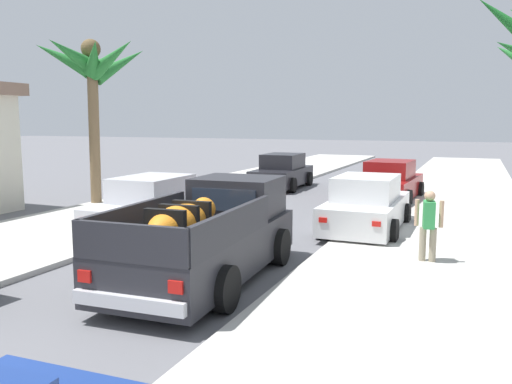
# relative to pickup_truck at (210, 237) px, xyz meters

# --- Properties ---
(sidewalk_left) EXTENTS (4.86, 60.00, 0.12)m
(sidewalk_left) POSITION_rel_pickup_truck_xyz_m (-5.63, 5.39, -0.75)
(sidewalk_left) COLOR beige
(sidewalk_left) RESTS_ON ground
(sidewalk_right) EXTENTS (4.86, 60.00, 0.12)m
(sidewalk_right) POSITION_rel_pickup_truck_xyz_m (3.86, 5.39, -0.75)
(sidewalk_right) COLOR beige
(sidewalk_right) RESTS_ON ground
(curb_left) EXTENTS (0.16, 60.00, 0.10)m
(curb_left) POSITION_rel_pickup_truck_xyz_m (-4.60, 5.39, -0.76)
(curb_left) COLOR silver
(curb_left) RESTS_ON ground
(curb_right) EXTENTS (0.16, 60.00, 0.10)m
(curb_right) POSITION_rel_pickup_truck_xyz_m (2.83, 5.39, -0.76)
(curb_right) COLOR silver
(curb_right) RESTS_ON ground
(pickup_truck) EXTENTS (2.42, 5.31, 1.80)m
(pickup_truck) POSITION_rel_pickup_truck_xyz_m (0.00, 0.00, 0.00)
(pickup_truck) COLOR #28282D
(pickup_truck) RESTS_ON ground
(car_left_near) EXTENTS (2.13, 4.31, 1.54)m
(car_left_near) POSITION_rel_pickup_truck_xyz_m (-3.41, 13.30, -0.10)
(car_left_near) COLOR black
(car_left_near) RESTS_ON ground
(car_right_near) EXTENTS (2.20, 4.33, 1.54)m
(car_right_near) POSITION_rel_pickup_truck_xyz_m (1.66, 11.22, -0.10)
(car_right_near) COLOR maroon
(car_right_near) RESTS_ON ground
(car_left_far) EXTENTS (2.04, 4.27, 1.54)m
(car_left_far) POSITION_rel_pickup_truck_xyz_m (1.91, 5.41, -0.10)
(car_left_far) COLOR silver
(car_left_far) RESTS_ON ground
(car_right_far) EXTENTS (2.08, 4.28, 1.54)m
(car_right_far) POSITION_rel_pickup_truck_xyz_m (-3.32, 3.05, -0.10)
(car_right_far) COLOR silver
(car_right_far) RESTS_ON ground
(palm_tree_left_mid) EXTENTS (3.94, 3.81, 5.81)m
(palm_tree_left_mid) POSITION_rel_pickup_truck_xyz_m (-7.71, 6.14, 3.96)
(palm_tree_left_mid) COLOR brown
(palm_tree_left_mid) RESTS_ON ground
(pedestrian) EXTENTS (0.57, 0.41, 1.59)m
(pedestrian) POSITION_rel_pickup_truck_xyz_m (3.76, 2.45, 0.10)
(pedestrian) COLOR gray
(pedestrian) RESTS_ON ground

